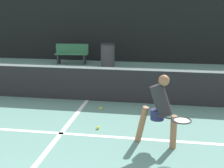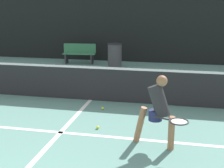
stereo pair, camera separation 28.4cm
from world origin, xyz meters
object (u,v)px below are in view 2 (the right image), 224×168
at_px(trash_bin, 115,55).
at_px(player_practicing, 158,108).
at_px(courtside_bench, 79,53).
at_px(parked_car, 176,40).

bearing_deg(trash_bin, player_practicing, -72.42).
bearing_deg(player_practicing, courtside_bench, 134.82).
relative_size(player_practicing, courtside_bench, 0.94).
distance_m(courtside_bench, trash_bin, 1.69).
xyz_separation_m(player_practicing, trash_bin, (-2.27, 7.15, -0.26)).
distance_m(trash_bin, parked_car, 5.16).
height_order(courtside_bench, parked_car, parked_car).
bearing_deg(trash_bin, parked_car, 61.89).
relative_size(courtside_bench, parked_car, 0.31).
xyz_separation_m(trash_bin, parked_car, (2.43, 4.55, 0.15)).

